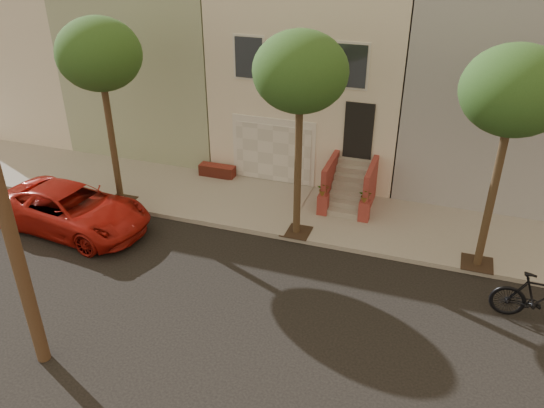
% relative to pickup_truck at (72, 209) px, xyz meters
% --- Properties ---
extents(ground, '(90.00, 90.00, 0.00)m').
position_rel_pickup_truck_xyz_m(ground, '(6.00, -1.96, -0.73)').
color(ground, black).
rests_on(ground, ground).
extents(sidewalk, '(40.00, 3.70, 0.15)m').
position_rel_pickup_truck_xyz_m(sidewalk, '(6.00, 3.39, -0.65)').
color(sidewalk, gray).
rests_on(sidewalk, ground).
extents(house_row, '(33.10, 11.70, 7.00)m').
position_rel_pickup_truck_xyz_m(house_row, '(6.00, 9.22, 2.92)').
color(house_row, beige).
rests_on(house_row, sidewalk).
extents(tree_left, '(2.70, 2.57, 6.30)m').
position_rel_pickup_truck_xyz_m(tree_left, '(0.50, 1.94, 4.53)').
color(tree_left, '#2D2116').
rests_on(tree_left, sidewalk).
extents(tree_mid, '(2.70, 2.57, 6.30)m').
position_rel_pickup_truck_xyz_m(tree_mid, '(7.00, 1.94, 4.53)').
color(tree_mid, '#2D2116').
rests_on(tree_mid, sidewalk).
extents(tree_right, '(2.70, 2.57, 6.30)m').
position_rel_pickup_truck_xyz_m(tree_right, '(12.50, 1.94, 4.53)').
color(tree_right, '#2D2116').
rests_on(tree_right, sidewalk).
extents(pickup_truck, '(5.46, 2.94, 1.46)m').
position_rel_pickup_truck_xyz_m(pickup_truck, '(0.00, 0.00, 0.00)').
color(pickup_truck, '#9F1710').
rests_on(pickup_truck, ground).
extents(motorcycle, '(2.30, 0.67, 1.38)m').
position_rel_pickup_truck_xyz_m(motorcycle, '(13.89, -0.02, -0.04)').
color(motorcycle, black).
rests_on(motorcycle, ground).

